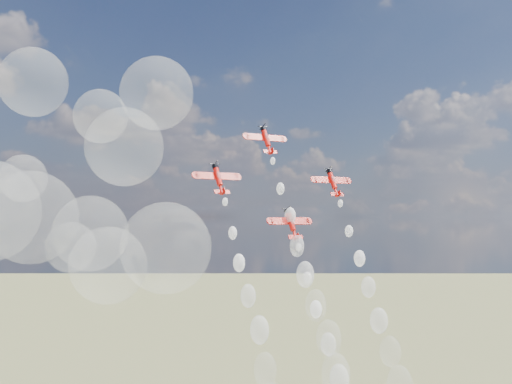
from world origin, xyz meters
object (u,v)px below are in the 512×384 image
object	(u,v)px
plane_lead	(266,139)
plane_right	(333,182)
plane_left	(218,178)
plane_slot	(291,223)

from	to	relation	value
plane_lead	plane_right	xyz separation A→B (m)	(15.74, -5.04, -9.80)
plane_right	plane_left	bearing A→B (deg)	180.00
plane_lead	plane_slot	xyz separation A→B (m)	(0.00, -10.07, -19.59)
plane_lead	plane_slot	size ratio (longest dim) A/B	1.00
plane_lead	plane_left	size ratio (longest dim) A/B	1.00
plane_lead	plane_slot	world-z (taller)	plane_lead
plane_lead	plane_right	bearing A→B (deg)	-17.75
plane_lead	plane_left	world-z (taller)	plane_lead
plane_left	plane_right	xyz separation A→B (m)	(31.47, 0.00, 0.00)
plane_slot	plane_right	bearing A→B (deg)	17.75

